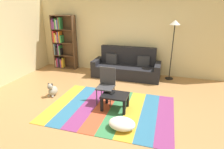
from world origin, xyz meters
TOP-DOWN VIEW (x-y plane):
  - ground_plane at (0.00, 0.00)m, footprint 14.00×14.00m
  - back_wall at (0.00, 2.55)m, footprint 6.80×0.10m
  - left_wall at (-3.40, 0.75)m, footprint 0.10×5.50m
  - rug at (0.19, -0.23)m, footprint 2.90×2.07m
  - couch at (0.08, 2.02)m, footprint 2.26×0.80m
  - bookshelf at (-2.52, 2.30)m, footprint 0.90×0.28m
  - coffee_table at (0.30, -0.19)m, footprint 0.61×0.47m
  - pouf at (0.63, -0.89)m, footprint 0.54×0.41m
  - dog at (-1.52, 0.00)m, footprint 0.22×0.35m
  - standing_lamp at (1.51, 2.21)m, footprint 0.32×0.32m
  - tv_remote at (0.23, -0.17)m, footprint 0.08×0.16m
  - folding_chair at (0.00, 0.09)m, footprint 0.40×0.40m

SIDE VIEW (x-z plane):
  - ground_plane at x=0.00m, z-range 0.00..0.00m
  - rug at x=0.19m, z-range 0.00..0.01m
  - pouf at x=0.63m, z-range 0.01..0.22m
  - dog at x=-1.52m, z-range -0.04..0.36m
  - coffee_table at x=0.30m, z-range 0.12..0.49m
  - couch at x=0.08m, z-range -0.16..0.84m
  - tv_remote at x=0.23m, z-range 0.38..0.40m
  - folding_chair at x=0.00m, z-range 0.08..0.98m
  - bookshelf at x=-2.52m, z-range -0.01..1.99m
  - back_wall at x=0.00m, z-range 0.00..2.70m
  - left_wall at x=-3.40m, z-range 0.00..2.70m
  - standing_lamp at x=1.51m, z-range 0.64..2.54m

